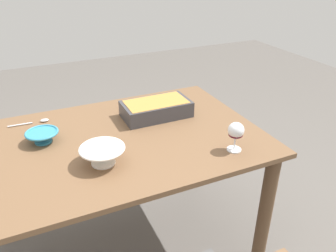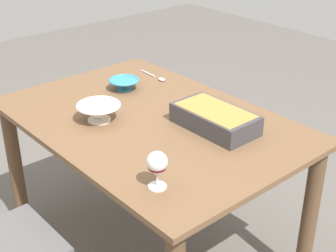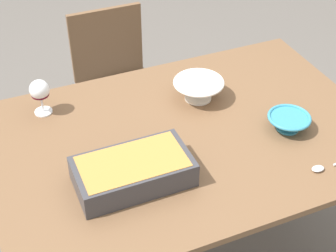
% 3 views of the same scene
% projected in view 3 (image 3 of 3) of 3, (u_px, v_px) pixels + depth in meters
% --- Properties ---
extents(dining_table, '(1.39, 0.95, 0.76)m').
position_uv_depth(dining_table, '(186.00, 161.00, 1.92)').
color(dining_table, brown).
rests_on(dining_table, ground_plane).
extents(chair, '(0.39, 0.40, 0.84)m').
position_uv_depth(chair, '(116.00, 85.00, 2.61)').
color(chair, '#595959').
rests_on(chair, ground_plane).
extents(wine_glass, '(0.08, 0.08, 0.14)m').
position_uv_depth(wine_glass, '(40.00, 92.00, 1.88)').
color(wine_glass, white).
rests_on(wine_glass, dining_table).
extents(casserole_dish, '(0.37, 0.20, 0.09)m').
position_uv_depth(casserole_dish, '(133.00, 170.00, 1.62)').
color(casserole_dish, '#38383D').
rests_on(casserole_dish, dining_table).
extents(mixing_bowl, '(0.20, 0.20, 0.08)m').
position_uv_depth(mixing_bowl, '(198.00, 89.00, 1.98)').
color(mixing_bowl, white).
rests_on(mixing_bowl, dining_table).
extents(small_bowl, '(0.16, 0.16, 0.06)m').
position_uv_depth(small_bowl, '(289.00, 121.00, 1.84)').
color(small_bowl, teal).
rests_on(small_bowl, dining_table).
extents(serving_spoon, '(0.21, 0.03, 0.01)m').
position_uv_depth(serving_spoon, '(327.00, 166.00, 1.69)').
color(serving_spoon, silver).
rests_on(serving_spoon, dining_table).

